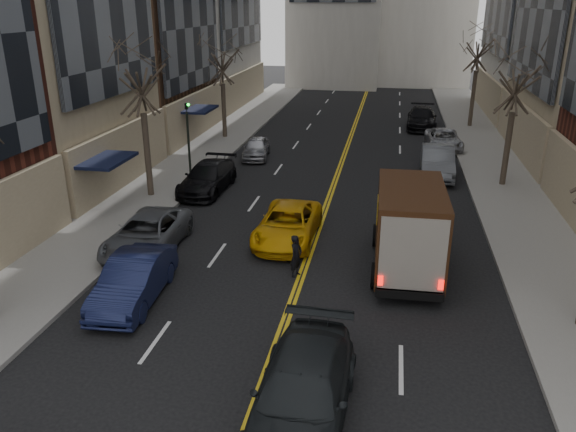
% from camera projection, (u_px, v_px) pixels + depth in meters
% --- Properties ---
extents(sidewalk_left, '(4.00, 66.00, 0.15)m').
position_uv_depth(sidewalk_left, '(194.00, 159.00, 34.58)').
color(sidewalk_left, slate).
rests_on(sidewalk_left, ground).
extents(sidewalk_right, '(4.00, 66.00, 0.15)m').
position_uv_depth(sidewalk_right, '(500.00, 175.00, 31.52)').
color(sidewalk_right, slate).
rests_on(sidewalk_right, ground).
extents(tree_lf_mid, '(3.20, 3.20, 8.91)m').
position_uv_depth(tree_lf_mid, '(139.00, 62.00, 25.78)').
color(tree_lf_mid, '#382D23').
rests_on(tree_lf_mid, sidewalk_left).
extents(tree_lf_far, '(3.20, 3.20, 8.12)m').
position_uv_depth(tree_lf_far, '(222.00, 51.00, 37.91)').
color(tree_lf_far, '#382D23').
rests_on(tree_lf_far, sidewalk_left).
extents(tree_rt_mid, '(3.20, 3.20, 8.32)m').
position_uv_depth(tree_rt_mid, '(519.00, 67.00, 27.53)').
color(tree_rt_mid, '#382D23').
rests_on(tree_rt_mid, sidewalk_right).
extents(tree_rt_far, '(3.20, 3.20, 9.11)m').
position_uv_depth(tree_rt_far, '(480.00, 36.00, 41.08)').
color(tree_rt_far, '#382D23').
rests_on(tree_rt_far, sidewalk_right).
extents(traffic_signal, '(0.29, 0.26, 4.70)m').
position_uv_depth(traffic_signal, '(188.00, 134.00, 28.73)').
color(traffic_signal, black).
rests_on(traffic_signal, sidewalk_left).
extents(ups_truck, '(2.58, 6.04, 3.27)m').
position_uv_depth(ups_truck, '(409.00, 227.00, 20.05)').
color(ups_truck, black).
rests_on(ups_truck, ground).
extents(observer_sedan, '(2.31, 5.44, 1.56)m').
position_uv_depth(observer_sedan, '(302.00, 393.00, 12.92)').
color(observer_sedan, black).
rests_on(observer_sedan, ground).
extents(taxi, '(2.35, 4.98, 1.38)m').
position_uv_depth(taxi, '(288.00, 224.00, 22.90)').
color(taxi, '#D99B09').
rests_on(taxi, ground).
extents(pedestrian, '(0.55, 0.66, 1.56)m').
position_uv_depth(pedestrian, '(296.00, 256.00, 19.85)').
color(pedestrian, black).
rests_on(pedestrian, ground).
extents(parked_lf_b, '(1.87, 4.63, 1.49)m').
position_uv_depth(parked_lf_b, '(134.00, 280.00, 18.23)').
color(parked_lf_b, '#111738').
rests_on(parked_lf_b, ground).
extents(parked_lf_c, '(2.42, 5.09, 1.40)m').
position_uv_depth(parked_lf_c, '(147.00, 234.00, 21.92)').
color(parked_lf_c, '#55585D').
rests_on(parked_lf_c, ground).
extents(parked_lf_d, '(2.15, 5.03, 1.44)m').
position_uv_depth(parked_lf_d, '(208.00, 177.00, 28.82)').
color(parked_lf_d, black).
rests_on(parked_lf_d, ground).
extents(parked_lf_e, '(1.97, 3.91, 1.28)m').
position_uv_depth(parked_lf_e, '(256.00, 148.00, 34.91)').
color(parked_lf_e, '#9A9CA2').
rests_on(parked_lf_e, ground).
extents(parked_rt_a, '(1.89, 5.06, 1.65)m').
position_uv_depth(parked_rt_a, '(437.00, 162.00, 31.26)').
color(parked_rt_a, '#52555A').
rests_on(parked_rt_a, ground).
extents(parked_rt_b, '(2.40, 4.71, 1.28)m').
position_uv_depth(parked_rt_b, '(444.00, 139.00, 37.01)').
color(parked_rt_b, '#ACAEB4').
rests_on(parked_rt_b, ground).
extents(parked_rt_c, '(2.39, 5.44, 1.55)m').
position_uv_depth(parked_rt_c, '(422.00, 118.00, 43.02)').
color(parked_rt_c, black).
rests_on(parked_rt_c, ground).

